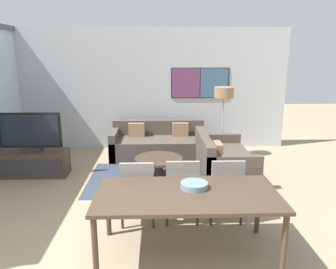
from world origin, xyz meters
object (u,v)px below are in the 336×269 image
at_px(tv_console, 34,163).
at_px(sofa_side, 220,161).
at_px(dining_chair_left, 138,189).
at_px(dining_chair_right, 225,186).
at_px(fruit_bowl, 194,185).
at_px(coffee_table, 159,163).
at_px(dining_table, 187,198).
at_px(dining_chair_centre, 182,187).
at_px(television, 30,132).
at_px(sofa_main, 159,144).
at_px(floor_lamp, 224,97).

relative_size(tv_console, sofa_side, 0.77).
xyz_separation_m(tv_console, dining_chair_left, (2.04, -1.87, 0.26)).
xyz_separation_m(dining_chair_right, fruit_bowl, (-0.49, -0.61, 0.28)).
bearing_deg(coffee_table, fruit_bowl, -79.90).
xyz_separation_m(sofa_side, dining_chair_right, (-0.27, -1.75, 0.24)).
bearing_deg(coffee_table, sofa_side, 9.10).
distance_m(coffee_table, fruit_bowl, 2.26).
bearing_deg(dining_chair_left, fruit_bowl, -40.41).
xyz_separation_m(dining_table, dining_chair_left, (-0.58, 0.70, -0.18)).
distance_m(coffee_table, dining_chair_centre, 1.60).
xyz_separation_m(coffee_table, dining_chair_left, (-0.28, -1.61, 0.20)).
bearing_deg(dining_chair_centre, dining_chair_right, -0.25).
height_order(television, sofa_main, television).
height_order(television, dining_table, television).
distance_m(television, sofa_side, 3.52).
height_order(coffee_table, dining_table, dining_table).
relative_size(sofa_main, sofa_side, 1.25).
distance_m(tv_console, dining_chair_left, 2.78).
height_order(television, floor_lamp, floor_lamp).
bearing_deg(dining_table, dining_chair_right, 52.00).
distance_m(sofa_main, sofa_side, 1.66).
bearing_deg(fruit_bowl, dining_chair_centre, 98.31).
bearing_deg(television, dining_chair_right, -29.70).
relative_size(dining_table, floor_lamp, 1.29).
bearing_deg(fruit_bowl, coffee_table, 100.10).
bearing_deg(fruit_bowl, dining_table, -125.10).
bearing_deg(tv_console, dining_chair_left, -42.44).
distance_m(tv_console, sofa_main, 2.58).
height_order(television, coffee_table, television).
height_order(sofa_main, dining_chair_centre, dining_chair_centre).
distance_m(dining_chair_left, floor_lamp, 3.40).
bearing_deg(tv_console, fruit_bowl, -41.95).
bearing_deg(tv_console, television, 90.00).
relative_size(sofa_main, dining_chair_left, 2.30).
height_order(sofa_side, dining_table, sofa_side).
distance_m(tv_console, dining_chair_right, 3.70).
relative_size(sofa_side, dining_chair_right, 1.84).
relative_size(television, dining_chair_centre, 1.25).
xyz_separation_m(dining_chair_left, floor_lamp, (1.66, 2.85, 0.84)).
height_order(tv_console, dining_chair_left, dining_chair_left).
bearing_deg(dining_chair_right, sofa_main, 106.56).
distance_m(sofa_side, coffee_table, 1.17).
bearing_deg(sofa_side, sofa_main, 43.76).
relative_size(sofa_main, fruit_bowl, 6.65).
distance_m(tv_console, sofa_side, 3.48).
bearing_deg(floor_lamp, dining_table, -106.97).
relative_size(sofa_side, coffee_table, 1.91).
bearing_deg(floor_lamp, fruit_bowl, -106.19).
bearing_deg(tv_console, dining_table, -44.38).
bearing_deg(television, fruit_bowl, -41.96).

